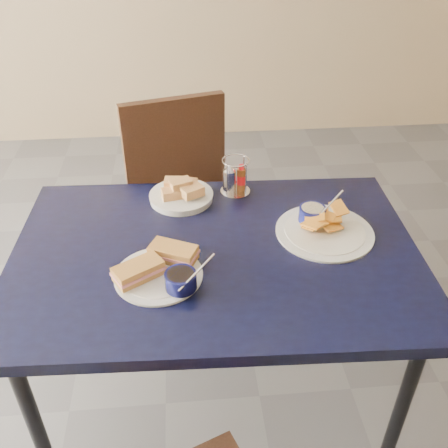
{
  "coord_description": "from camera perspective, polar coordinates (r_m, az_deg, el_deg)",
  "views": [
    {
      "loc": [
        0.12,
        -1.22,
        1.71
      ],
      "look_at": [
        0.24,
        0.05,
        0.82
      ],
      "focal_mm": 40.0,
      "sensor_mm": 36.0,
      "label": 1
    }
  ],
  "objects": [
    {
      "name": "bread_basket",
      "position": [
        1.8,
        -4.9,
        3.51
      ],
      "size": [
        0.23,
        0.23,
        0.08
      ],
      "color": "white",
      "rests_on": "dining_table"
    },
    {
      "name": "ground",
      "position": [
        2.11,
        -6.68,
        -19.71
      ],
      "size": [
        6.0,
        6.0,
        0.0
      ],
      "primitive_type": "plane",
      "color": "#56575C",
      "rests_on": "ground"
    },
    {
      "name": "plantain_plate",
      "position": [
        1.67,
        11.03,
        -0.17
      ],
      "size": [
        0.32,
        0.32,
        0.12
      ],
      "color": "white",
      "rests_on": "dining_table"
    },
    {
      "name": "sandwich_plate",
      "position": [
        1.46,
        -7.13,
        -5.17
      ],
      "size": [
        0.3,
        0.26,
        0.12
      ],
      "color": "white",
      "rests_on": "dining_table"
    },
    {
      "name": "dining_table",
      "position": [
        1.6,
        -0.94,
        -4.75
      ],
      "size": [
        1.31,
        0.9,
        0.75
      ],
      "color": "black",
      "rests_on": "ground"
    },
    {
      "name": "chair_far",
      "position": [
        2.22,
        -4.06,
        3.37
      ],
      "size": [
        0.55,
        0.54,
        0.96
      ],
      "color": "black",
      "rests_on": "ground"
    },
    {
      "name": "condiment_caddy",
      "position": [
        1.82,
        1.16,
        5.22
      ],
      "size": [
        0.11,
        0.11,
        0.14
      ],
      "color": "silver",
      "rests_on": "dining_table"
    }
  ]
}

